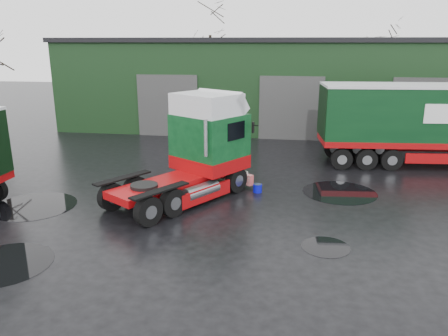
# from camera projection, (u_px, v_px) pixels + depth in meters

# --- Properties ---
(ground) EXTENTS (100.00, 100.00, 0.00)m
(ground) POSITION_uv_depth(u_px,v_px,m) (230.00, 224.00, 15.07)
(ground) COLOR black
(warehouse) EXTENTS (32.40, 12.40, 6.30)m
(warehouse) POSITION_uv_depth(u_px,v_px,m) (292.00, 81.00, 32.89)
(warehouse) COLOR black
(warehouse) RESTS_ON ground
(hero_tractor) EXTENTS (6.02, 7.11, 4.13)m
(hero_tractor) POSITION_uv_depth(u_px,v_px,m) (176.00, 150.00, 16.75)
(hero_tractor) COLOR #0D441E
(hero_tractor) RESTS_ON ground
(lorry_right) EXTENTS (15.75, 3.93, 4.10)m
(lorry_right) POSITION_uv_depth(u_px,v_px,m) (443.00, 125.00, 21.71)
(lorry_right) COLOR silver
(lorry_right) RESTS_ON ground
(wash_bucket) EXTENTS (0.44, 0.44, 0.34)m
(wash_bucket) POSITION_uv_depth(u_px,v_px,m) (258.00, 188.00, 18.25)
(wash_bucket) COLOR #080ABB
(wash_bucket) RESTS_ON ground
(tree_back_a) EXTENTS (4.40, 4.40, 9.50)m
(tree_back_a) POSITION_uv_depth(u_px,v_px,m) (210.00, 55.00, 43.07)
(tree_back_a) COLOR black
(tree_back_a) RESTS_ON ground
(tree_back_b) EXTENTS (4.40, 4.40, 7.50)m
(tree_back_b) POSITION_uv_depth(u_px,v_px,m) (377.00, 67.00, 41.10)
(tree_back_b) COLOR black
(tree_back_b) RESTS_ON ground
(puddle_0) EXTENTS (2.69, 2.69, 0.01)m
(puddle_0) POSITION_uv_depth(u_px,v_px,m) (5.00, 264.00, 12.40)
(puddle_0) COLOR black
(puddle_0) RESTS_ON ground
(puddle_1) EXTENTS (3.06, 3.06, 0.01)m
(puddle_1) POSITION_uv_depth(u_px,v_px,m) (340.00, 192.00, 18.24)
(puddle_1) COLOR black
(puddle_1) RESTS_ON ground
(puddle_2) EXTENTS (3.13, 3.13, 0.01)m
(puddle_2) POSITION_uv_depth(u_px,v_px,m) (35.00, 206.00, 16.75)
(puddle_2) COLOR black
(puddle_2) RESTS_ON ground
(puddle_3) EXTENTS (1.50, 1.50, 0.01)m
(puddle_3) POSITION_uv_depth(u_px,v_px,m) (326.00, 247.00, 13.41)
(puddle_3) COLOR black
(puddle_3) RESTS_ON ground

